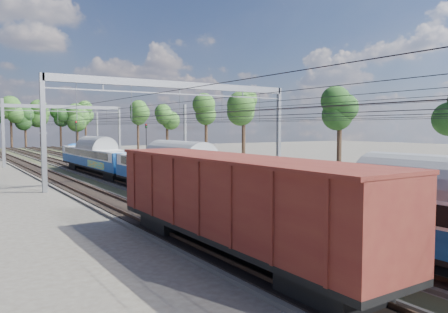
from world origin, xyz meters
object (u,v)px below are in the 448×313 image
signal_far (146,137)px  worker (74,153)px  emu_train (183,167)px  freight_boxcar (231,199)px  signal_near (76,135)px

signal_far → worker: bearing=170.3°
emu_train → signal_far: signal_far is taller
freight_boxcar → worker: freight_boxcar is taller
emu_train → signal_near: signal_near is taller
worker → signal_near: signal_near is taller
worker → signal_near: 3.90m
emu_train → signal_far: (14.15, 39.51, 1.21)m
emu_train → signal_near: size_ratio=9.40×
worker → signal_near: size_ratio=0.31×
emu_train → worker: 44.57m
emu_train → worker: (3.97, 44.37, -1.35)m
freight_boxcar → signal_near: signal_near is taller
freight_boxcar → signal_far: signal_far is taller
worker → signal_far: size_ratio=0.34×
emu_train → signal_far: bearing=70.3°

